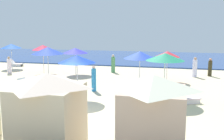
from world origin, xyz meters
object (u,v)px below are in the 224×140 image
umbrella_0 (140,55)px  umbrella_3 (77,59)px  cabana_3 (153,118)px  umbrella_5 (75,51)px  cabana_2 (48,111)px  beachgoer_1 (9,66)px  lounge_chair_6_0 (27,85)px  beachgoer_0 (113,64)px  lounge_chair_2_0 (16,64)px  beachgoer_5 (94,79)px  umbrella_4 (167,54)px  lounge_chair_7_1 (185,98)px  beach_ball_0 (45,78)px  beachgoer_2 (210,68)px  lounge_chair_6_1 (53,88)px  umbrella_2 (11,46)px  umbrella_7 (165,57)px  lounge_chair_7_0 (145,96)px  umbrella_1 (43,47)px  umbrella_6 (48,51)px  beachgoer_3 (195,68)px

umbrella_0 → umbrella_3: 5.01m
cabana_3 → umbrella_5: size_ratio=1.22×
cabana_2 → beachgoer_1: size_ratio=1.78×
umbrella_0 → lounge_chair_6_0: umbrella_0 is taller
beachgoer_0 → lounge_chair_2_0: bearing=-93.2°
beachgoer_5 → umbrella_4: bearing=148.1°
cabana_3 → lounge_chair_6_0: (-9.07, 8.07, -1.19)m
umbrella_4 → lounge_chair_7_1: 6.09m
lounge_chair_6_0 → beachgoer_1: beachgoer_1 is taller
cabana_3 → beach_ball_0: cabana_3 is taller
lounge_chair_6_0 → beachgoer_2: size_ratio=1.04×
umbrella_5 → lounge_chair_6_1: (0.78, -6.02, -1.81)m
umbrella_2 → umbrella_7: bearing=-28.2°
lounge_chair_7_0 → lounge_chair_7_1: size_ratio=0.92×
lounge_chair_7_0 → umbrella_3: bearing=113.8°
lounge_chair_7_0 → beachgoer_2: beachgoer_2 is taller
cabana_3 → lounge_chair_2_0: 22.63m
umbrella_0 → umbrella_2: umbrella_0 is taller
beach_ball_0 → beachgoer_5: bearing=-26.9°
lounge_chair_7_0 → beachgoer_5: bearing=82.2°
cabana_3 → lounge_chair_6_1: 10.38m
umbrella_2 → cabana_2: bearing=-52.8°
umbrella_1 → lounge_chair_6_0: size_ratio=1.58×
umbrella_2 → lounge_chair_6_0: umbrella_2 is taller
umbrella_4 → beachgoer_5: size_ratio=1.37×
lounge_chair_7_1 → beachgoer_1: 15.90m
cabana_2 → lounge_chair_2_0: (-11.97, 16.48, -1.10)m
umbrella_2 → beachgoer_2: umbrella_2 is taller
umbrella_1 → lounge_chair_6_0: umbrella_1 is taller
umbrella_3 → lounge_chair_6_1: bearing=147.8°
umbrella_2 → lounge_chair_7_0: (14.00, -8.18, -1.95)m
beachgoer_2 → beachgoer_5: size_ratio=0.91×
cabana_3 → umbrella_3: 7.90m
umbrella_4 → beachgoer_5: 6.30m
cabana_2 → beach_ball_0: cabana_2 is taller
umbrella_6 → beachgoer_1: bearing=144.8°
umbrella_0 → beach_ball_0: umbrella_0 is taller
lounge_chair_6_1 → umbrella_7: 7.37m
lounge_chair_2_0 → lounge_chair_6_0: lounge_chair_2_0 is taller
umbrella_1 → lounge_chair_7_0: bearing=-34.1°
umbrella_4 → umbrella_5: umbrella_4 is taller
umbrella_5 → lounge_chair_6_1: size_ratio=1.53×
umbrella_5 → umbrella_7: bearing=-39.8°
umbrella_0 → umbrella_1: umbrella_1 is taller
beachgoer_1 → umbrella_6: bearing=152.5°
umbrella_4 → umbrella_6: bearing=-152.7°
lounge_chair_2_0 → lounge_chair_6_1: lounge_chair_2_0 is taller
umbrella_7 → beachgoer_3: 8.07m
umbrella_3 → beach_ball_0: 6.53m
lounge_chair_7_1 → beachgoer_3: beachgoer_3 is taller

